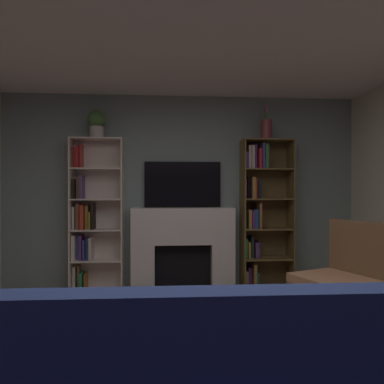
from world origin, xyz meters
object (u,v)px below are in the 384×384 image
tv (183,184)px  bookshelf_left (91,218)px  coffee_table (166,377)px  armchair (342,274)px  potted_plant (97,123)px  vase_with_flowers (266,129)px  bookshelf_right (260,212)px  fireplace (183,245)px

tv → bookshelf_left: bookshelf_left is taller
coffee_table → armchair: bearing=41.4°
bookshelf_left → potted_plant: size_ratio=5.43×
bookshelf_left → vase_with_flowers: bearing=-1.3°
bookshelf_left → bookshelf_right: same height
tv → potted_plant: size_ratio=2.81×
tv → coffee_table: bearing=-94.6°
tv → vase_with_flowers: size_ratio=2.22×
bookshelf_right → coffee_table: (-1.29, -3.05, -0.65)m
fireplace → potted_plant: bearing=-178.8°
armchair → coffee_table: (-1.65, -1.45, -0.16)m
bookshelf_right → bookshelf_left: bearing=179.3°
bookshelf_left → armchair: (2.60, -1.62, -0.42)m
bookshelf_right → potted_plant: 2.46m
vase_with_flowers → bookshelf_left: bearing=178.7°
fireplace → tv: tv is taller
potted_plant → bookshelf_right: bearing=0.7°
fireplace → armchair: 2.12m
fireplace → armchair: (1.40, -1.59, -0.04)m
tv → bookshelf_right: size_ratio=0.52×
tv → armchair: (1.40, -1.69, -0.86)m
armchair → potted_plant: bearing=148.1°
bookshelf_left → coffee_table: (0.95, -3.07, -0.57)m
bookshelf_left → potted_plant: 1.24m
tv → vase_with_flowers: bearing=-6.1°
fireplace → vase_with_flowers: 1.92m
coffee_table → bookshelf_left: bearing=107.2°
fireplace → bookshelf_right: 1.13m
tv → bookshelf_right: bookshelf_right is taller
fireplace → tv: 0.82m
tv → coffee_table: 3.31m
bookshelf_left → fireplace: bearing=-1.3°
bookshelf_right → vase_with_flowers: 1.12m
tv → vase_with_flowers: vase_with_flowers is taller
bookshelf_right → vase_with_flowers: bearing=-18.1°
tv → armchair: tv is taller
fireplace → bookshelf_right: bearing=0.1°
tv → bookshelf_right: bearing=-5.2°
bookshelf_left → bookshelf_right: bearing=-0.7°
tv → bookshelf_right: 1.11m
fireplace → potted_plant: potted_plant is taller
tv → potted_plant: potted_plant is taller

